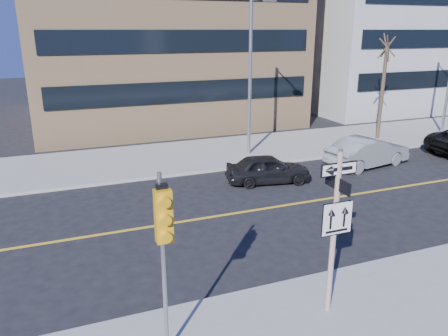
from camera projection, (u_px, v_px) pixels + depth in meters
name	position (u px, v px, depth m)	size (l,w,h in m)	color
ground	(279.00, 265.00, 12.92)	(120.00, 120.00, 0.00)	black
far_sidewalk	(429.00, 131.00, 29.78)	(66.00, 6.00, 0.15)	#98968E
sign_pole	(335.00, 224.00, 9.95)	(0.92, 0.92, 4.06)	silver
traffic_signal	(164.00, 231.00, 8.26)	(0.32, 0.45, 4.00)	gray
parked_car_a	(268.00, 169.00, 19.72)	(3.81, 1.53, 1.30)	black
parked_car_b	(368.00, 152.00, 22.04)	(4.61, 1.61, 1.52)	gray
streetlight_a	(252.00, 68.00, 22.41)	(0.55, 2.25, 8.00)	gray
street_tree_west	(387.00, 50.00, 25.77)	(1.80, 1.80, 6.35)	#3B2C23
building_grey_mid	(389.00, 20.00, 40.25)	(20.00, 16.00, 15.00)	#AEB1B3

